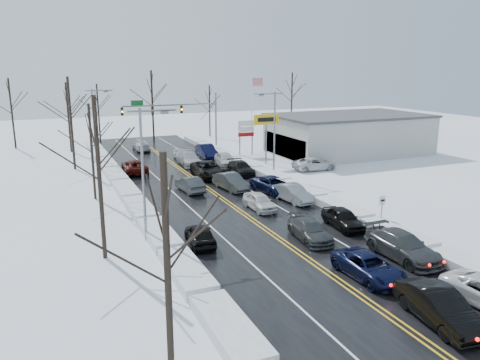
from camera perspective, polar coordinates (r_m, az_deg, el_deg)
name	(u,v)px	position (r m, az deg, el deg)	size (l,w,h in m)	color
ground	(238,210)	(38.94, -0.28, -3.63)	(160.00, 160.00, 0.00)	white
road_surface	(229,203)	(40.71, -1.38, -2.85)	(14.00, 84.00, 0.01)	black
snow_bank_left	(141,214)	(38.67, -11.92, -4.06)	(1.85, 72.00, 0.63)	silver
snow_bank_right	(304,194)	(43.99, 7.85, -1.71)	(1.85, 72.00, 0.63)	silver
traffic_signal_mast	(181,112)	(65.04, -7.18, 8.20)	(13.28, 0.39, 8.00)	slate
tires_plus_sign	(266,123)	(56.48, 3.23, 6.97)	(3.20, 0.34, 6.00)	slate
used_vehicles_sign	(246,131)	(62.09, 0.74, 6.04)	(2.20, 0.22, 4.65)	slate
speed_limit_sign	(382,205)	(36.08, 16.94, -2.95)	(0.55, 0.09, 2.35)	slate
flagpole	(253,105)	(70.97, 1.58, 9.12)	(1.87, 1.20, 10.00)	silver
dealership_building	(348,134)	(65.47, 13.09, 5.51)	(20.40, 12.40, 5.30)	#AFAEAA
streetlight_ne	(273,127)	(50.15, 4.02, 6.47)	(3.20, 0.25, 9.00)	slate
streetlight_sw	(146,164)	(31.50, -11.44, 1.91)	(3.20, 0.25, 9.00)	slate
streetlight_nw	(96,120)	(58.90, -17.18, 6.98)	(3.20, 0.25, 9.00)	slate
tree_left_a	(166,233)	(15.59, -9.01, -6.42)	(3.60, 3.60, 9.00)	#2D231C
tree_left_b	(97,147)	(28.77, -17.02, 3.87)	(4.00, 4.00, 10.00)	#2D231C
tree_left_c	(91,133)	(42.80, -17.76, 5.46)	(3.40, 3.40, 8.50)	#2D231C
tree_left_d	(70,105)	(56.50, -20.05, 8.56)	(4.20, 4.20, 10.50)	#2D231C
tree_left_e	(67,104)	(68.52, -20.31, 8.72)	(3.80, 3.80, 9.50)	#2D231C
tree_far_a	(10,100)	(74.47, -26.20, 8.78)	(4.00, 4.00, 10.00)	#2D231C
tree_far_b	(98,102)	(75.90, -16.96, 9.11)	(3.60, 3.60, 9.00)	#2D231C
tree_far_c	(152,92)	(75.17, -10.69, 10.50)	(4.40, 4.40, 11.00)	#2D231C
tree_far_d	(209,101)	(79.49, -3.74, 9.60)	(3.40, 3.40, 8.50)	#2D231C
tree_far_e	(292,90)	(86.50, 6.35, 10.81)	(4.20, 4.20, 10.50)	#2D231C
queued_car_1	(438,323)	(24.52, 22.98, -15.72)	(1.71, 4.90, 1.62)	black
queued_car_2	(368,278)	(27.88, 15.39, -11.41)	(2.23, 4.85, 1.35)	black
queued_car_3	(309,239)	(32.79, 8.46, -7.17)	(1.88, 4.63, 1.34)	#383A3C
queued_car_4	(260,209)	(39.01, 2.40, -3.61)	(1.64, 4.07, 1.39)	silver
queued_car_5	(231,190)	(45.16, -1.10, -1.18)	(1.66, 4.75, 1.57)	#3E4043
queued_car_6	(209,177)	(50.39, -3.84, 0.37)	(2.76, 5.98, 1.66)	black
queued_car_7	(189,165)	(56.60, -6.20, 1.80)	(2.19, 5.39, 1.56)	#AFB1B7
queued_car_8	(181,159)	(60.50, -7.22, 2.55)	(1.56, 3.89, 1.32)	silver
queued_car_11	(401,258)	(31.13, 19.08, -8.97)	(2.26, 5.55, 1.61)	#383B3D
queued_car_12	(343,228)	(35.51, 12.43, -5.70)	(1.73, 4.30, 1.47)	black
queued_car_13	(293,201)	(41.49, 6.44, -2.62)	(1.59, 4.56, 1.50)	gray
queued_car_14	(273,192)	(44.29, 4.09, -1.51)	(2.44, 5.29, 1.47)	black
queued_car_15	(241,174)	(51.58, 0.13, 0.71)	(1.97, 4.86, 1.41)	black
queued_car_16	(225,166)	(55.67, -1.80, 1.68)	(1.94, 4.81, 1.64)	silver
queued_car_17	(207,158)	(61.13, -4.10, 2.74)	(1.81, 5.19, 1.71)	black
oncoming_car_0	(190,192)	(44.69, -6.11, -1.41)	(1.53, 4.40, 1.45)	#3F4244
oncoming_car_1	(135,173)	(53.45, -12.68, 0.84)	(2.50, 5.42, 1.51)	#470D09
oncoming_car_2	(141,150)	(67.66, -11.92, 3.54)	(2.04, 5.01, 1.45)	#BABABC
oncoming_car_3	(200,244)	(31.70, -4.87, -7.81)	(1.64, 4.07, 1.39)	black
parked_car_0	(314,170)	(54.36, 9.06, 1.22)	(2.39, 5.18, 1.44)	silver
parked_car_1	(308,159)	(60.98, 8.28, 2.60)	(2.12, 5.22, 1.52)	#4C0E0A
parked_car_2	(275,152)	(65.10, 4.30, 3.41)	(1.68, 4.17, 1.42)	black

